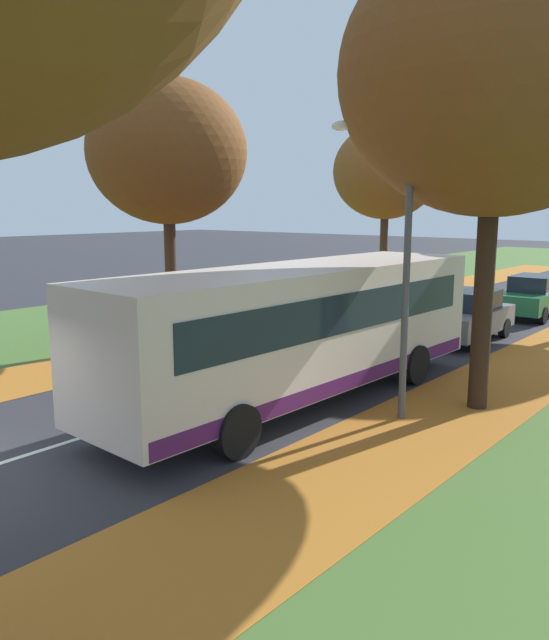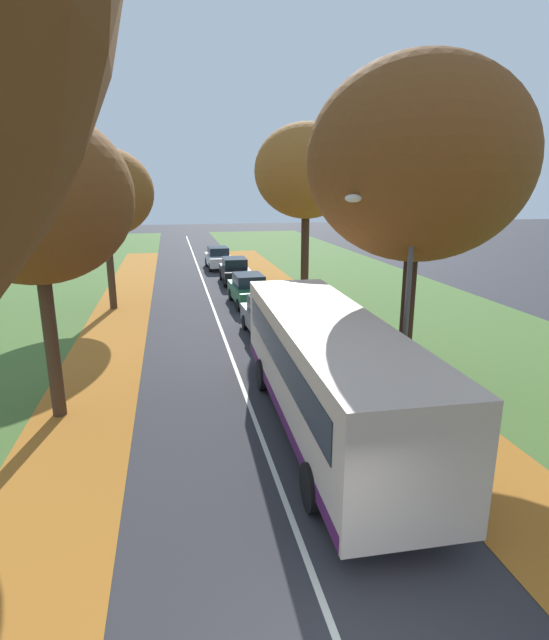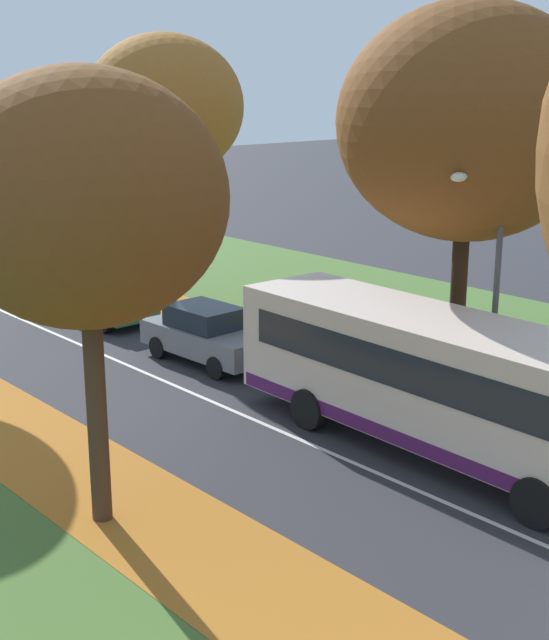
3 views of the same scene
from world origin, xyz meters
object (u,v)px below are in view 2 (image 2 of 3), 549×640
(streetlamp_right, at_px, (397,282))
(tree_right_mid, at_px, (306,172))
(car_grey_lead, at_px, (269,317))
(bus, at_px, (327,367))
(tree_right_near, at_px, (418,161))
(car_white_fourth_in_line, at_px, (218,258))
(car_black_third_in_line, at_px, (235,270))
(car_green_following, at_px, (249,290))
(tree_left_near, at_px, (34,197))
(tree_left_mid, at_px, (104,193))

(streetlamp_right, bearing_deg, tree_right_mid, 84.13)
(car_grey_lead, bearing_deg, bus, -91.03)
(streetlamp_right, distance_m, bus, 2.84)
(tree_right_near, height_order, bus, tree_right_near)
(tree_right_mid, xyz_separation_m, car_grey_lead, (-3.29, -6.54, -6.04))
(bus, distance_m, car_white_fourth_in_line, 26.74)
(car_black_third_in_line, bearing_deg, car_green_following, -90.50)
(car_grey_lead, height_order, car_black_third_in_line, same)
(tree_right_near, bearing_deg, car_black_third_in_line, 98.78)
(car_white_fourth_in_line, bearing_deg, tree_left_near, -105.46)
(bus, distance_m, car_green_following, 14.37)
(tree_right_near, xyz_separation_m, car_grey_lead, (-3.00, 6.36, -5.99))
(car_black_third_in_line, bearing_deg, tree_left_near, -111.56)
(streetlamp_right, xyz_separation_m, car_green_following, (-1.71, 13.96, -2.92))
(tree_right_near, relative_size, car_black_third_in_line, 2.28)
(car_grey_lead, bearing_deg, car_black_third_in_line, 89.35)
(tree_left_near, height_order, streetlamp_right, tree_left_near)
(bus, distance_m, car_black_third_in_line, 20.64)
(tree_left_mid, xyz_separation_m, car_black_third_in_line, (7.06, 5.76, -5.01))
(tree_right_near, relative_size, car_grey_lead, 2.26)
(tree_right_mid, relative_size, car_white_fourth_in_line, 2.20)
(bus, bearing_deg, car_white_fourth_in_line, 90.42)
(tree_left_near, xyz_separation_m, bus, (6.97, -2.25, -4.17))
(tree_left_mid, bearing_deg, car_white_fourth_in_line, 61.02)
(tree_left_near, relative_size, tree_right_mid, 0.86)
(tree_left_near, relative_size, tree_left_mid, 1.01)
(tree_left_mid, xyz_separation_m, car_grey_lead, (6.92, -6.43, -5.01))
(tree_left_near, distance_m, bus, 8.42)
(bus, bearing_deg, car_grey_lead, 88.97)
(tree_right_near, xyz_separation_m, car_black_third_in_line, (-2.86, 18.54, -5.99))
(tree_left_mid, bearing_deg, tree_right_near, -52.18)
(tree_right_mid, height_order, car_grey_lead, tree_right_mid)
(tree_left_mid, bearing_deg, car_green_following, -4.25)
(bus, height_order, car_green_following, bus)
(tree_left_mid, relative_size, car_grey_lead, 1.88)
(car_grey_lead, distance_m, car_white_fourth_in_line, 18.30)
(bus, bearing_deg, tree_left_mid, 114.50)
(streetlamp_right, bearing_deg, car_black_third_in_line, 94.67)
(car_green_following, relative_size, car_black_third_in_line, 1.01)
(car_green_following, bearing_deg, car_black_third_in_line, 89.50)
(car_white_fourth_in_line, bearing_deg, tree_left_mid, -118.98)
(streetlamp_right, relative_size, car_black_third_in_line, 1.42)
(tree_left_near, distance_m, tree_right_mid, 16.46)
(tree_right_near, xyz_separation_m, tree_right_mid, (0.29, 12.89, 0.05))
(tree_left_mid, relative_size, tree_right_mid, 0.86)
(tree_right_mid, bearing_deg, car_green_following, -168.89)
(tree_left_near, relative_size, bus, 0.77)
(tree_right_near, bearing_deg, car_white_fourth_in_line, 97.74)
(streetlamp_right, bearing_deg, tree_left_mid, 121.03)
(tree_right_near, bearing_deg, car_green_following, 103.39)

